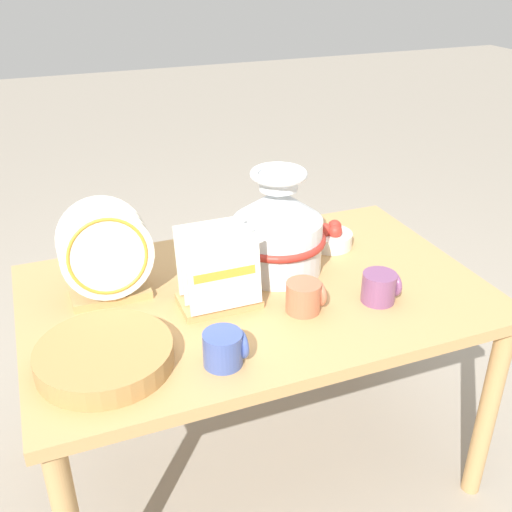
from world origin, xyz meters
TOP-DOWN VIEW (x-y plane):
  - ground_plane at (0.00, 0.00)m, footprint 14.00×14.00m
  - display_table at (0.00, 0.00)m, footprint 1.29×0.82m
  - ceramic_vase at (0.10, 0.09)m, footprint 0.29×0.29m
  - dish_rack_round_plates at (-0.39, 0.12)m, footprint 0.25×0.16m
  - dish_rack_square_plates at (-0.12, -0.03)m, footprint 0.22×0.15m
  - wicker_charger_stack at (-0.45, -0.19)m, footprint 0.32×0.32m
  - mug_cobalt_glaze at (-0.19, -0.28)m, footprint 0.10×0.09m
  - mug_terracotta_glaze at (0.08, -0.14)m, footprint 0.10×0.09m
  - mug_plum_glaze at (0.30, -0.18)m, footprint 0.10×0.09m
  - fruit_bowl at (0.33, 0.17)m, footprint 0.14×0.14m

SIDE VIEW (x-z plane):
  - ground_plane at x=0.00m, z-range 0.00..0.00m
  - display_table at x=0.00m, z-range 0.26..0.93m
  - wicker_charger_stack at x=-0.45m, z-range 0.67..0.72m
  - fruit_bowl at x=0.33m, z-range 0.66..0.74m
  - mug_cobalt_glaze at x=-0.19m, z-range 0.67..0.76m
  - mug_terracotta_glaze at x=0.08m, z-range 0.67..0.76m
  - mug_plum_glaze at x=0.30m, z-range 0.67..0.76m
  - dish_rack_square_plates at x=-0.12m, z-range 0.64..0.86m
  - dish_rack_round_plates at x=-0.39m, z-range 0.65..0.92m
  - ceramic_vase at x=0.10m, z-range 0.65..0.97m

